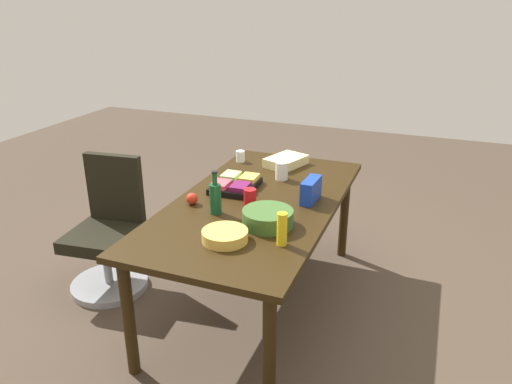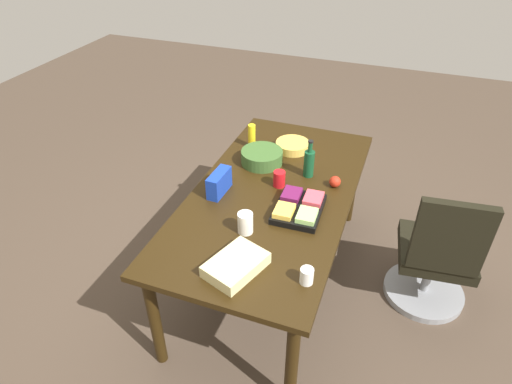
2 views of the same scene
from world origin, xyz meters
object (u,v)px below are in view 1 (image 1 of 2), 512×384
(wine_bottle, at_px, (215,197))
(apple_red, at_px, (192,199))
(office_chair, at_px, (109,240))
(sheet_cake, at_px, (286,161))
(mayo_jar, at_px, (282,171))
(mustard_bottle, at_px, (282,229))
(chip_bag_blue, at_px, (311,190))
(conference_table, at_px, (257,212))
(fruit_platter, at_px, (235,184))
(salad_bowl, at_px, (268,218))
(red_solo_cup, at_px, (250,197))
(chip_bowl, at_px, (225,236))
(paper_cup, at_px, (240,156))

(wine_bottle, bearing_deg, apple_red, -108.75)
(office_chair, relative_size, wine_bottle, 3.56)
(sheet_cake, bearing_deg, mayo_jar, 12.23)
(mustard_bottle, xyz_separation_m, chip_bag_blue, (-0.64, -0.02, -0.02))
(mustard_bottle, bearing_deg, conference_table, -146.32)
(fruit_platter, bearing_deg, mayo_jar, 140.38)
(mayo_jar, height_order, sheet_cake, mayo_jar)
(apple_red, bearing_deg, fruit_platter, 156.78)
(salad_bowl, xyz_separation_m, mustard_bottle, (0.19, 0.15, 0.04))
(apple_red, xyz_separation_m, fruit_platter, (-0.35, 0.15, -0.01))
(wine_bottle, bearing_deg, conference_table, 148.99)
(salad_bowl, xyz_separation_m, wine_bottle, (-0.05, -0.36, 0.06))
(conference_table, relative_size, sheet_cake, 6.20)
(chip_bag_blue, bearing_deg, apple_red, -64.60)
(fruit_platter, bearing_deg, wine_bottle, 6.86)
(office_chair, bearing_deg, chip_bag_blue, 101.53)
(conference_table, relative_size, apple_red, 26.10)
(salad_bowl, relative_size, sheet_cake, 0.94)
(salad_bowl, relative_size, red_solo_cup, 2.72)
(mayo_jar, relative_size, red_solo_cup, 1.19)
(chip_bowl, bearing_deg, apple_red, -133.09)
(paper_cup, bearing_deg, conference_table, 30.64)
(office_chair, xyz_separation_m, mayo_jar, (-0.60, 1.13, 0.48))
(red_solo_cup, xyz_separation_m, fruit_platter, (-0.23, -0.20, -0.02))
(red_solo_cup, bearing_deg, sheet_cake, -178.11)
(office_chair, height_order, paper_cup, office_chair)
(office_chair, height_order, wine_bottle, wine_bottle)
(chip_bowl, relative_size, fruit_platter, 0.69)
(chip_bag_blue, xyz_separation_m, fruit_platter, (-0.02, -0.54, -0.04))
(paper_cup, distance_m, mustard_bottle, 1.43)
(mayo_jar, bearing_deg, chip_bowl, 0.87)
(chip_bowl, distance_m, apple_red, 0.56)
(sheet_cake, bearing_deg, wine_bottle, -6.95)
(mustard_bottle, distance_m, chip_bowl, 0.32)
(mayo_jar, xyz_separation_m, chip_bag_blue, (0.31, 0.30, 0.01))
(conference_table, xyz_separation_m, red_solo_cup, (0.09, -0.01, 0.14))
(red_solo_cup, relative_size, wine_bottle, 0.40)
(salad_bowl, xyz_separation_m, chip_bag_blue, (-0.45, 0.14, 0.03))
(sheet_cake, bearing_deg, mustard_bottle, 17.07)
(salad_bowl, xyz_separation_m, sheet_cake, (-1.06, -0.23, -0.01))
(chip_bag_blue, distance_m, red_solo_cup, 0.40)
(office_chair, xyz_separation_m, chip_bowl, (0.42, 1.14, 0.45))
(salad_bowl, bearing_deg, office_chair, -96.79)
(mustard_bottle, bearing_deg, mayo_jar, -161.42)
(mustard_bottle, bearing_deg, red_solo_cup, -140.17)
(paper_cup, relative_size, red_solo_cup, 0.82)
(chip_bowl, bearing_deg, mustard_bottle, 103.22)
(fruit_platter, bearing_deg, office_chair, -70.56)
(apple_red, distance_m, wine_bottle, 0.22)
(chip_bowl, distance_m, sheet_cake, 1.33)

